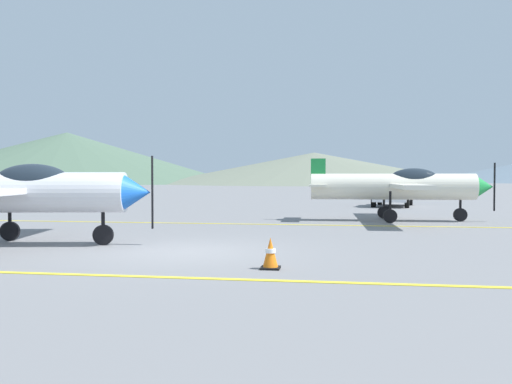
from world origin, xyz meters
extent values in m
plane|color=slate|center=(0.00, 0.00, 0.00)|extent=(400.00, 400.00, 0.00)
cube|color=yellow|center=(0.00, -3.08, 0.01)|extent=(80.00, 0.16, 0.01)
cube|color=yellow|center=(0.00, 7.17, 0.01)|extent=(80.00, 0.16, 0.01)
cone|color=blue|center=(-1.48, 0.98, 1.33)|extent=(0.79, 0.96, 0.86)
cube|color=black|center=(-1.12, 1.05, 1.33)|extent=(0.06, 0.11, 1.83)
ellipsoid|color=#1E2833|center=(-4.05, 0.51, 1.63)|extent=(1.95, 1.14, 0.82)
cube|color=silver|center=(-4.50, 0.43, 1.37)|extent=(2.45, 8.11, 0.15)
cylinder|color=black|center=(-2.33, 0.82, 0.72)|extent=(0.09, 0.09, 0.92)
cylinder|color=black|center=(-2.33, 0.82, 0.26)|extent=(0.52, 0.20, 0.51)
cylinder|color=black|center=(-5.22, 1.32, 0.72)|extent=(0.09, 0.09, 0.92)
cylinder|color=black|center=(-5.22, 1.32, 0.26)|extent=(0.52, 0.20, 0.51)
cylinder|color=silver|center=(5.53, 9.49, 1.33)|extent=(6.26, 1.22, 1.01)
cone|color=#1E8C3F|center=(8.97, 9.60, 1.33)|extent=(0.67, 0.88, 0.86)
cube|color=black|center=(9.34, 9.62, 1.33)|extent=(0.04, 0.11, 1.83)
ellipsoid|color=#1E2833|center=(6.36, 9.52, 1.63)|extent=(1.86, 0.89, 0.82)
cube|color=silver|center=(5.90, 9.50, 1.37)|extent=(1.28, 8.09, 0.15)
cube|color=silver|center=(2.69, 9.39, 1.37)|extent=(0.72, 2.40, 0.09)
cube|color=#1E8C3F|center=(2.69, 9.39, 1.88)|extent=(0.58, 0.13, 1.10)
cylinder|color=black|center=(8.10, 9.57, 0.72)|extent=(0.09, 0.09, 0.92)
cylinder|color=black|center=(8.10, 9.57, 0.26)|extent=(0.52, 0.13, 0.51)
cylinder|color=black|center=(5.39, 8.47, 0.72)|extent=(0.09, 0.09, 0.92)
cylinder|color=black|center=(5.39, 8.47, 0.26)|extent=(0.52, 0.13, 0.51)
cylinder|color=black|center=(5.32, 10.49, 0.72)|extent=(0.09, 0.09, 0.92)
cylinder|color=black|center=(5.32, 10.49, 0.26)|extent=(0.52, 0.13, 0.51)
cube|color=white|center=(6.55, 19.80, 0.70)|extent=(2.58, 4.56, 0.75)
cube|color=black|center=(6.52, 19.66, 1.35)|extent=(2.01, 2.66, 0.55)
cylinder|color=black|center=(7.70, 21.03, 0.32)|extent=(0.34, 0.67, 0.64)
cylinder|color=black|center=(5.93, 21.37, 0.32)|extent=(0.34, 0.67, 0.64)
cylinder|color=black|center=(7.16, 18.24, 0.32)|extent=(0.34, 0.67, 0.64)
cylinder|color=black|center=(5.40, 18.58, 0.32)|extent=(0.34, 0.67, 0.64)
cube|color=black|center=(2.26, -1.95, 0.02)|extent=(0.36, 0.36, 0.04)
cone|color=orange|center=(2.26, -1.95, 0.32)|extent=(0.29, 0.29, 0.55)
cylinder|color=white|center=(2.26, -1.95, 0.34)|extent=(0.20, 0.20, 0.08)
cone|color=#4C6651|center=(-66.14, 117.44, 6.50)|extent=(87.74, 87.74, 13.00)
cone|color=slate|center=(-2.62, 117.41, 3.69)|extent=(76.88, 76.88, 7.39)
camera|label=1|loc=(3.54, -11.84, 1.74)|focal=37.62mm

